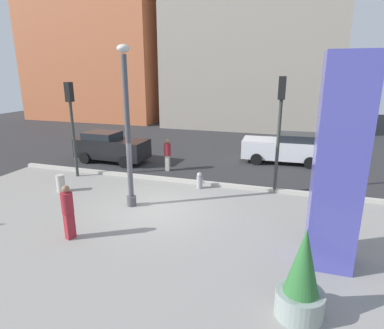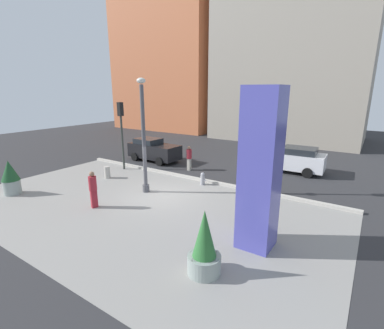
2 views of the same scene
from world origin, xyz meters
The scene contains 16 objects.
ground_plane centered at (0.00, 4.00, 0.00)m, with size 60.00×60.00×0.00m, color #2D2D30.
plaza_pavement centered at (0.00, -2.00, 0.00)m, with size 18.00×10.00×0.02m, color gray.
curb_strip centered at (0.00, 3.12, 0.08)m, with size 18.00×0.24×0.16m, color #B7B2A8.
lamp_post centered at (-1.03, -0.08, 2.89)m, with size 0.44×0.44×5.94m.
art_pillar_blue centered at (5.90, -1.95, 2.76)m, with size 1.17×1.17×5.52m, color #4C4CAD.
potted_plant_near_left centered at (5.18, -4.31, 0.86)m, with size 1.02×1.02×2.06m.
potted_plant_near_right centered at (-6.72, -4.22, 0.93)m, with size 0.89×0.89×1.83m.
fire_hydrant centered at (0.94, 2.59, 0.37)m, with size 0.36×0.26×0.75m.
concrete_bollard centered at (-4.71, 0.41, 0.38)m, with size 0.36×0.36×0.75m, color #B2ADA3.
traffic_light_far_side centered at (4.18, 3.07, 3.28)m, with size 0.28×0.42×4.87m.
traffic_light_corner centered at (-5.37, 2.43, 3.09)m, with size 0.28×0.42×4.58m.
car_curb_east centered at (-5.18, 5.37, 0.87)m, with size 4.21×2.06×1.71m.
car_curb_west centered at (4.37, 8.23, 0.86)m, with size 4.66×2.21×1.70m.
pedestrian_by_curb centered at (-1.64, -2.97, 0.98)m, with size 0.46×0.46×1.76m.
pedestrian_crossing centered at (-1.43, 4.71, 0.93)m, with size 0.40×0.40×1.67m.
office_block_flanking centered at (-15.98, 21.51, 16.47)m, with size 14.54×8.00×32.95m, color #C66B42.
Camera 2 is at (8.89, -10.62, 5.38)m, focal length 26.10 mm.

